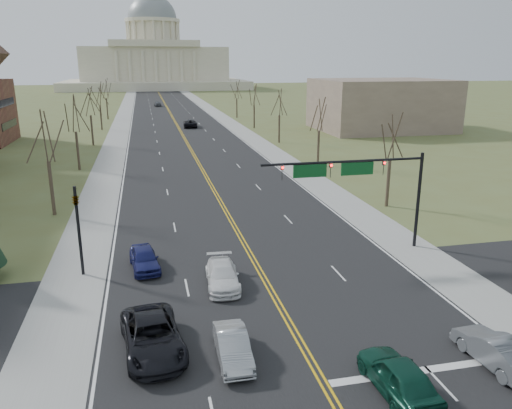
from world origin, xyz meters
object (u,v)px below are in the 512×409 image
car_nb_inner_lead (399,376)px  car_far_nb (190,123)px  car_sb_outer_second (144,259)px  car_far_sb (158,104)px  signal_left (78,221)px  car_sb_outer_lead (153,336)px  signal_mast (356,175)px  car_sb_inner_second (222,275)px  car_nb_outer_lead (495,350)px  car_sb_inner_lead (233,346)px

car_nb_inner_lead → car_far_nb: size_ratio=0.82×
car_nb_inner_lead → car_far_nb: car_nb_inner_lead is taller
car_nb_inner_lead → car_sb_outer_second: 18.84m
car_nb_inner_lead → car_far_sb: size_ratio=1.01×
signal_left → car_far_sb: 127.48m
car_sb_outer_lead → car_far_nb: car_far_nb is taller
signal_mast → car_sb_inner_second: size_ratio=2.52×
signal_left → car_sb_outer_lead: bearing=-67.2°
car_nb_inner_lead → car_sb_inner_second: 13.25m
car_nb_outer_lead → car_sb_outer_lead: car_sb_outer_lead is taller
signal_mast → signal_left: (-18.95, 0.00, -2.05)m
car_sb_outer_lead → car_sb_outer_second: bearing=85.3°
car_nb_outer_lead → car_sb_inner_lead: 12.12m
signal_left → car_nb_outer_lead: size_ratio=1.34×
signal_mast → car_nb_inner_lead: signal_mast is taller
signal_mast → car_sb_inner_second: signal_mast is taller
car_far_nb → car_far_sb: bearing=-81.5°
signal_mast → signal_left: signal_mast is taller
car_nb_inner_lead → car_nb_outer_lead: (5.35, 0.92, -0.08)m
signal_mast → car_far_nb: size_ratio=2.06×
car_sb_inner_lead → car_far_sb: (0.91, 138.89, 0.13)m
car_nb_outer_lead → car_sb_inner_second: 15.59m
signal_left → car_sb_inner_second: bearing=-23.0°
car_nb_inner_lead → car_sb_inner_second: bearing=-66.9°
car_far_nb → car_sb_inner_lead: bearing=88.9°
car_sb_inner_second → car_sb_outer_second: bearing=145.3°
car_far_nb → car_nb_outer_lead: bearing=96.5°
car_sb_inner_lead → car_sb_inner_second: bearing=85.4°
car_nb_outer_lead → car_far_nb: 89.50m
car_far_sb → car_far_nb: bearing=-89.1°
car_sb_outer_second → car_sb_inner_lead: bearing=-78.3°
signal_mast → car_far_nb: signal_mast is taller
car_sb_inner_second → signal_mast: bearing=23.5°
car_sb_outer_second → signal_mast: bearing=-7.0°
car_nb_inner_lead → car_far_sb: 142.94m
car_nb_inner_lead → car_sb_inner_lead: (-6.39, 3.94, -0.14)m
car_sb_inner_second → signal_left: bearing=160.7°
signal_left → car_sb_inner_second: 9.93m
signal_left → car_far_nb: (14.00, 74.55, -2.89)m
car_far_sb → signal_left: bearing=-98.6°
signal_mast → car_sb_inner_lead: signal_mast is taller
car_nb_inner_lead → car_sb_outer_second: (-10.35, 15.74, -0.07)m
car_sb_inner_lead → car_sb_outer_lead: size_ratio=0.71×
signal_mast → car_nb_outer_lead: bearing=-87.1°
signal_left → car_sb_outer_second: bearing=0.7°
car_nb_inner_lead → car_nb_outer_lead: car_nb_inner_lead is taller
signal_left → car_sb_outer_second: 4.96m
car_sb_outer_second → car_far_sb: 127.19m
car_far_nb → car_sb_outer_lead: bearing=86.4°
car_sb_inner_lead → car_sb_inner_second: (0.76, 8.06, 0.02)m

